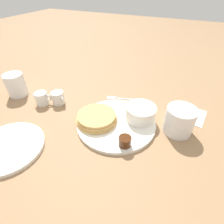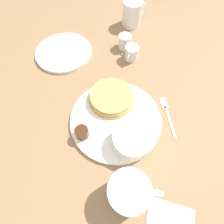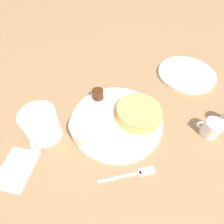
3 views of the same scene
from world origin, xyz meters
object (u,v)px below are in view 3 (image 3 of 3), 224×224
Objects in this scene: coffee_mug at (42,126)px; creamer_pitcher_near at (211,128)px; fork at (134,174)px; plate at (116,121)px; bowl at (90,128)px.

creamer_pitcher_near is (0.04, -0.46, -0.02)m from coffee_mug.
plate is at bearing 18.41° from fork.
plate is 3.91× the size of creamer_pitcher_near.
bowl is (-0.05, 0.07, 0.03)m from plate.
creamer_pitcher_near is (-0.02, -0.26, 0.02)m from plate.
bowl is 0.33m from creamer_pitcher_near.
bowl is 0.16m from fork.
fork is at bearing 122.18° from creamer_pitcher_near.
plate is 0.21m from coffee_mug.
coffee_mug is (-0.06, 0.19, 0.04)m from plate.
creamer_pitcher_near is 0.49× the size of fork.
coffee_mug is at bearing 92.76° from bowl.
coffee_mug is (-0.01, 0.13, 0.01)m from bowl.
bowl is at bearing 49.82° from fork.
coffee_mug is 0.46m from creamer_pitcher_near.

